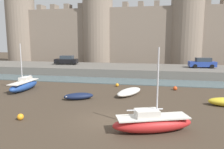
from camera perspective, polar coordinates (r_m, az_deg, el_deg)
ground_plane at (r=15.93m, az=-1.57°, el=-11.78°), size 160.00×160.00×0.00m
water_channel at (r=30.19m, az=4.72°, el=-1.81°), size 80.00×4.50×0.10m
quay_road at (r=37.22m, az=6.01°, el=1.13°), size 69.35×10.00×1.31m
castle at (r=48.57m, az=7.45°, el=11.40°), size 64.79×7.44×20.34m
sailboat_foreground_right at (r=14.06m, az=10.43°, el=-12.26°), size 5.26×3.12×5.24m
sailboat_midflat_centre at (r=26.73m, az=-21.99°, el=-2.58°), size 1.46×4.95×5.30m
rowboat_near_channel_left at (r=21.32m, az=-8.73°, el=-5.58°), size 3.02×2.20×0.65m
rowboat_near_channel_right at (r=22.77m, az=4.50°, el=-4.51°), size 2.94×4.18×0.70m
mooring_buoy_near_shore at (r=17.14m, az=-22.81°, el=-10.16°), size 0.46×0.46×0.46m
mooring_buoy_mid_mud at (r=25.98m, az=16.18°, el=-3.47°), size 0.46×0.46×0.46m
mooring_buoy_off_centre at (r=26.91m, az=1.37°, el=-2.75°), size 0.41×0.41×0.41m
car_quay_centre_west at (r=37.80m, az=22.55°, el=2.81°), size 4.22×2.13×1.62m
car_quay_centre_east at (r=40.84m, az=-11.82°, el=3.70°), size 4.22×2.13×1.62m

